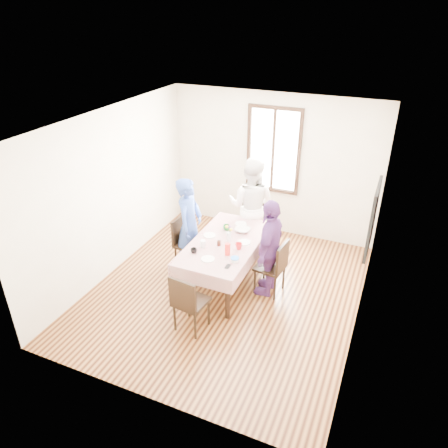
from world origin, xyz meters
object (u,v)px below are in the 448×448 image
(chair_right, at_px, (270,267))
(chair_near, at_px, (191,301))
(person_left, at_px, (189,225))
(person_far, at_px, (251,205))
(chair_left, at_px, (189,244))
(dining_table, at_px, (225,262))
(chair_far, at_px, (251,226))
(person_right, at_px, (270,248))

(chair_right, distance_m, chair_near, 1.44)
(chair_near, bearing_deg, chair_right, 66.52)
(chair_near, bearing_deg, person_left, 125.02)
(person_far, bearing_deg, chair_near, 86.10)
(chair_left, relative_size, person_left, 0.55)
(person_far, bearing_deg, chair_right, 119.53)
(dining_table, distance_m, chair_far, 1.19)
(chair_right, xyz_separation_m, chair_near, (-0.73, -1.24, 0.00))
(person_far, bearing_deg, person_left, 50.66)
(chair_left, relative_size, chair_far, 1.00)
(chair_far, bearing_deg, dining_table, 84.42)
(chair_far, distance_m, person_far, 0.43)
(chair_near, relative_size, person_far, 0.52)
(chair_far, relative_size, person_left, 0.55)
(chair_far, xyz_separation_m, person_far, (0.00, -0.02, 0.42))
(dining_table, distance_m, chair_right, 0.74)
(chair_near, distance_m, person_right, 1.47)
(chair_far, height_order, chair_near, same)
(dining_table, relative_size, person_left, 1.05)
(person_left, distance_m, person_far, 1.23)
(chair_far, xyz_separation_m, chair_near, (0.00, -2.37, 0.00))
(chair_near, bearing_deg, person_far, 97.11)
(chair_right, bearing_deg, person_right, 96.66)
(chair_right, xyz_separation_m, person_far, (-0.73, 1.11, 0.42))
(chair_left, relative_size, person_far, 0.52)
(chair_left, xyz_separation_m, chair_near, (0.73, -1.35, 0.00))
(chair_right, height_order, chair_far, same)
(dining_table, relative_size, chair_right, 1.89)
(person_far, bearing_deg, dining_table, 86.10)
(chair_far, bearing_deg, person_far, 84.42)
(dining_table, relative_size, chair_left, 1.89)
(chair_far, distance_m, person_right, 1.38)
(chair_left, bearing_deg, chair_right, 89.59)
(chair_left, bearing_deg, dining_table, 81.36)
(chair_right, distance_m, person_far, 1.40)
(chair_right, distance_m, person_right, 0.34)
(chair_right, relative_size, person_left, 0.55)
(dining_table, bearing_deg, chair_right, 4.20)
(chair_right, distance_m, person_left, 1.50)
(chair_far, bearing_deg, chair_near, 84.42)
(dining_table, height_order, chair_left, chair_left)
(chair_right, relative_size, person_right, 0.57)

